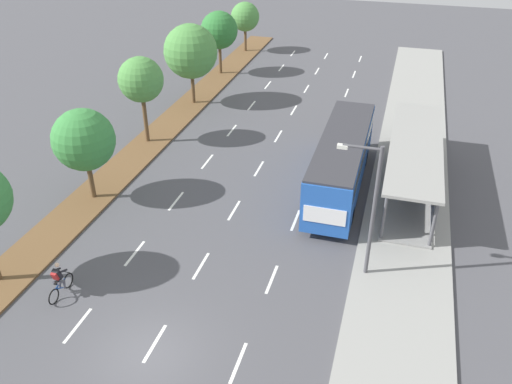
{
  "coord_description": "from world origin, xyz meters",
  "views": [
    {
      "loc": [
        8.01,
        -12.54,
        16.02
      ],
      "look_at": [
        1.18,
        11.01,
        1.2
      ],
      "focal_mm": 36.93,
      "sensor_mm": 36.0,
      "label": 1
    }
  ],
  "objects_px": {
    "median_tree_fourth": "(191,51)",
    "streetlight": "(370,204)",
    "median_tree_second": "(84,140)",
    "bus": "(342,158)",
    "bus_shelter": "(418,162)",
    "median_tree_third": "(141,80)",
    "median_tree_farthest": "(245,17)",
    "cyclist": "(59,281)",
    "median_tree_fifth": "(219,30)"
  },
  "relations": [
    {
      "from": "median_tree_fourth",
      "to": "median_tree_farthest",
      "type": "height_order",
      "value": "median_tree_fourth"
    },
    {
      "from": "median_tree_fourth",
      "to": "streetlight",
      "type": "distance_m",
      "value": 23.6
    },
    {
      "from": "median_tree_second",
      "to": "median_tree_third",
      "type": "bearing_deg",
      "value": 92.51
    },
    {
      "from": "median_tree_second",
      "to": "streetlight",
      "type": "height_order",
      "value": "streetlight"
    },
    {
      "from": "median_tree_second",
      "to": "median_tree_fifth",
      "type": "height_order",
      "value": "median_tree_fifth"
    },
    {
      "from": "median_tree_second",
      "to": "median_tree_fourth",
      "type": "height_order",
      "value": "median_tree_fourth"
    },
    {
      "from": "bus",
      "to": "median_tree_fourth",
      "type": "bearing_deg",
      "value": 142.59
    },
    {
      "from": "median_tree_second",
      "to": "median_tree_third",
      "type": "distance_m",
      "value": 7.67
    },
    {
      "from": "bus",
      "to": "cyclist",
      "type": "bearing_deg",
      "value": -129.48
    },
    {
      "from": "median_tree_third",
      "to": "median_tree_fourth",
      "type": "bearing_deg",
      "value": 87.22
    },
    {
      "from": "bus",
      "to": "streetlight",
      "type": "height_order",
      "value": "streetlight"
    },
    {
      "from": "bus",
      "to": "streetlight",
      "type": "bearing_deg",
      "value": -73.87
    },
    {
      "from": "cyclist",
      "to": "median_tree_fourth",
      "type": "relative_size",
      "value": 0.29
    },
    {
      "from": "bus_shelter",
      "to": "median_tree_second",
      "type": "relative_size",
      "value": 2.33
    },
    {
      "from": "median_tree_fifth",
      "to": "median_tree_farthest",
      "type": "distance_m",
      "value": 7.64
    },
    {
      "from": "median_tree_second",
      "to": "median_tree_third",
      "type": "relative_size",
      "value": 0.9
    },
    {
      "from": "median_tree_second",
      "to": "median_tree_farthest",
      "type": "height_order",
      "value": "median_tree_second"
    },
    {
      "from": "median_tree_fifth",
      "to": "streetlight",
      "type": "bearing_deg",
      "value": -57.86
    },
    {
      "from": "median_tree_third",
      "to": "median_tree_fifth",
      "type": "bearing_deg",
      "value": 90.03
    },
    {
      "from": "median_tree_fifth",
      "to": "streetlight",
      "type": "height_order",
      "value": "streetlight"
    },
    {
      "from": "streetlight",
      "to": "bus",
      "type": "bearing_deg",
      "value": 106.13
    },
    {
      "from": "cyclist",
      "to": "median_tree_farthest",
      "type": "xyz_separation_m",
      "value": [
        -3.27,
        38.15,
        2.79
      ]
    },
    {
      "from": "cyclist",
      "to": "median_tree_third",
      "type": "height_order",
      "value": "median_tree_third"
    },
    {
      "from": "median_tree_farthest",
      "to": "median_tree_second",
      "type": "bearing_deg",
      "value": -89.48
    },
    {
      "from": "median_tree_farthest",
      "to": "streetlight",
      "type": "distance_m",
      "value": 36.6
    },
    {
      "from": "bus_shelter",
      "to": "median_tree_fourth",
      "type": "bearing_deg",
      "value": 152.62
    },
    {
      "from": "bus_shelter",
      "to": "streetlight",
      "type": "xyz_separation_m",
      "value": [
        -2.11,
        -8.59,
        2.02
      ]
    },
    {
      "from": "bus",
      "to": "median_tree_second",
      "type": "height_order",
      "value": "median_tree_second"
    },
    {
      "from": "median_tree_farthest",
      "to": "cyclist",
      "type": "bearing_deg",
      "value": -85.11
    },
    {
      "from": "median_tree_fourth",
      "to": "bus_shelter",
      "type": "bearing_deg",
      "value": -27.38
    },
    {
      "from": "median_tree_fifth",
      "to": "median_tree_farthest",
      "type": "bearing_deg",
      "value": 89.49
    },
    {
      "from": "median_tree_fourth",
      "to": "median_tree_fifth",
      "type": "bearing_deg",
      "value": 92.84
    },
    {
      "from": "median_tree_third",
      "to": "median_tree_farthest",
      "type": "distance_m",
      "value": 22.89
    },
    {
      "from": "median_tree_farthest",
      "to": "streetlight",
      "type": "relative_size",
      "value": 0.76
    },
    {
      "from": "bus",
      "to": "streetlight",
      "type": "xyz_separation_m",
      "value": [
        2.17,
        -7.5,
        1.82
      ]
    },
    {
      "from": "bus",
      "to": "median_tree_third",
      "type": "bearing_deg",
      "value": 169.23
    },
    {
      "from": "median_tree_fifth",
      "to": "median_tree_farthest",
      "type": "xyz_separation_m",
      "value": [
        0.07,
        7.62,
        -0.47
      ]
    },
    {
      "from": "median_tree_third",
      "to": "median_tree_fifth",
      "type": "relative_size",
      "value": 1.05
    },
    {
      "from": "median_tree_third",
      "to": "streetlight",
      "type": "bearing_deg",
      "value": -32.42
    },
    {
      "from": "cyclist",
      "to": "median_tree_fourth",
      "type": "distance_m",
      "value": 23.36
    },
    {
      "from": "bus_shelter",
      "to": "median_tree_farthest",
      "type": "xyz_separation_m",
      "value": [
        -17.98,
        24.4,
        1.71
      ]
    },
    {
      "from": "median_tree_farthest",
      "to": "streetlight",
      "type": "bearing_deg",
      "value": -64.31
    },
    {
      "from": "median_tree_second",
      "to": "median_tree_fourth",
      "type": "xyz_separation_m",
      "value": [
        0.04,
        15.25,
        0.58
      ]
    },
    {
      "from": "bus_shelter",
      "to": "median_tree_fourth",
      "type": "height_order",
      "value": "median_tree_fourth"
    },
    {
      "from": "median_tree_second",
      "to": "median_tree_third",
      "type": "height_order",
      "value": "median_tree_third"
    },
    {
      "from": "median_tree_third",
      "to": "bus",
      "type": "bearing_deg",
      "value": -10.77
    },
    {
      "from": "bus_shelter",
      "to": "median_tree_third",
      "type": "xyz_separation_m",
      "value": [
        -18.04,
        1.53,
        2.64
      ]
    },
    {
      "from": "bus",
      "to": "median_tree_farthest",
      "type": "height_order",
      "value": "median_tree_farthest"
    },
    {
      "from": "bus",
      "to": "median_tree_fifth",
      "type": "xyz_separation_m",
      "value": [
        -13.77,
        17.86,
        1.98
      ]
    },
    {
      "from": "bus_shelter",
      "to": "median_tree_third",
      "type": "bearing_deg",
      "value": 175.16
    }
  ]
}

